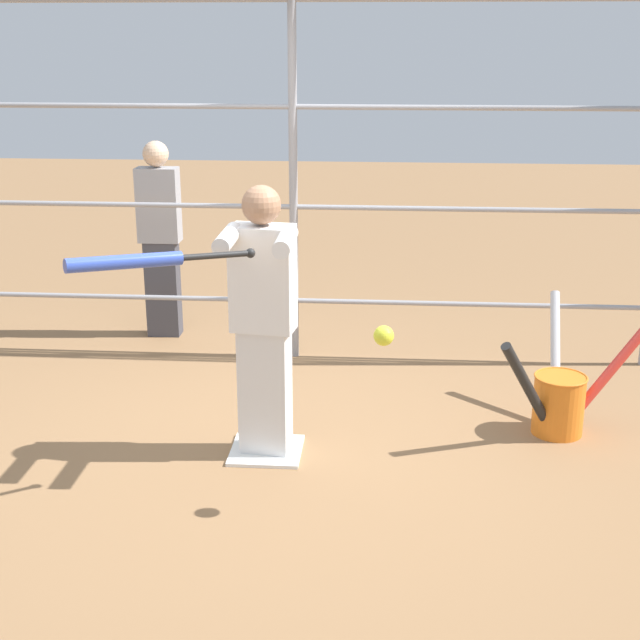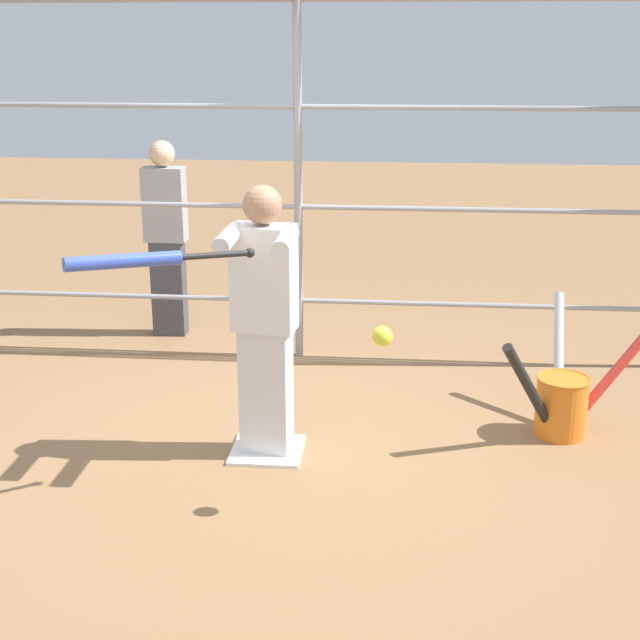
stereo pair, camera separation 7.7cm
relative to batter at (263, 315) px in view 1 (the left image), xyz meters
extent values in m
plane|color=olive|center=(0.00, -0.02, -0.82)|extent=(24.00, 24.00, 0.00)
cube|color=white|center=(0.00, -0.02, -0.81)|extent=(0.40, 0.40, 0.02)
cylinder|color=#939399|center=(0.00, -1.62, 0.63)|extent=(0.06, 0.06, 2.90)
cylinder|color=#939399|center=(0.00, -1.62, -0.40)|extent=(5.02, 0.04, 0.04)
cylinder|color=#939399|center=(0.00, -1.62, 0.29)|extent=(5.02, 0.04, 0.04)
cylinder|color=#939399|center=(0.00, -1.62, 0.97)|extent=(5.02, 0.04, 0.04)
cube|color=silver|center=(0.00, -0.02, -0.46)|extent=(0.29, 0.21, 0.73)
cube|color=white|center=(0.00, -0.02, 0.20)|extent=(0.36, 0.23, 0.58)
sphere|color=#9E7051|center=(0.00, -0.02, 0.60)|extent=(0.21, 0.21, 0.21)
cylinder|color=white|center=(-0.15, 0.21, 0.46)|extent=(0.09, 0.41, 0.09)
cylinder|color=white|center=(0.15, 0.17, 0.46)|extent=(0.09, 0.41, 0.09)
sphere|color=black|center=(0.00, 0.39, 0.44)|extent=(0.05, 0.05, 0.05)
cylinder|color=black|center=(0.15, 0.49, 0.45)|extent=(0.31, 0.23, 0.05)
cylinder|color=#334CB2|center=(0.51, 0.75, 0.47)|extent=(0.48, 0.36, 0.10)
sphere|color=yellow|center=(-0.65, 0.61, 0.11)|extent=(0.10, 0.10, 0.10)
cylinder|color=orange|center=(-1.69, -0.40, -0.65)|extent=(0.30, 0.30, 0.36)
torus|color=orange|center=(-1.69, -0.40, -0.47)|extent=(0.31, 0.31, 0.01)
cylinder|color=#B2B2B7|center=(-1.72, -0.74, -0.46)|extent=(0.10, 0.61, 0.69)
cylinder|color=black|center=(-1.48, -0.22, -0.48)|extent=(0.41, 0.36, 0.65)
cylinder|color=red|center=(-1.99, -0.52, -0.48)|extent=(0.55, 0.26, 0.64)
cube|color=#3F3F47|center=(1.07, -2.02, -0.45)|extent=(0.25, 0.15, 0.75)
cube|color=#99999E|center=(1.07, -2.02, 0.21)|extent=(0.31, 0.17, 0.56)
sphere|color=beige|center=(1.07, -2.02, 0.59)|extent=(0.19, 0.19, 0.19)
camera|label=1|loc=(-0.65, 4.53, 1.45)|focal=50.00mm
camera|label=2|loc=(-0.72, 4.53, 1.45)|focal=50.00mm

